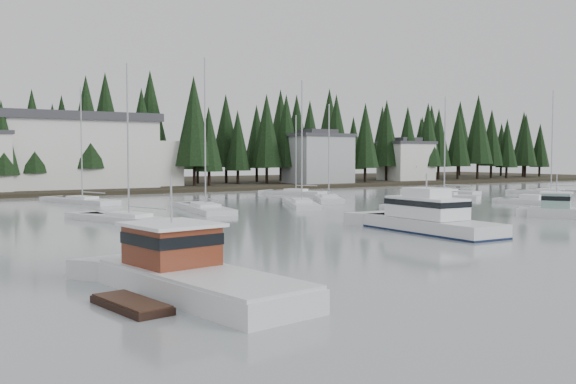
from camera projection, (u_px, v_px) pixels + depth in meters
name	position (u px, v px, depth m)	size (l,w,h in m)	color
far_shore_land	(79.00, 187.00, 108.57)	(240.00, 54.00, 1.00)	black
conifer_treeline	(97.00, 189.00, 99.21)	(200.00, 22.00, 20.00)	black
house_east_a	(318.00, 158.00, 110.95)	(10.60, 8.48, 9.25)	#999EA0
house_east_b	(406.00, 160.00, 124.18)	(9.54, 7.42, 8.25)	silver
harbor_inn	(83.00, 152.00, 94.23)	(29.50, 11.50, 10.90)	silver
lobster_boat_brown	(191.00, 280.00, 23.54)	(6.13, 10.36, 4.92)	silver
cabin_cruiser_center	(430.00, 222.00, 43.13)	(3.50, 10.74, 4.59)	silver
lobster_boat_teal	(570.00, 212.00, 53.29)	(6.06, 7.59, 4.08)	silver
sailboat_0	(82.00, 203.00, 69.97)	(5.80, 10.93, 13.14)	silver
sailboat_1	(206.00, 211.00, 59.36)	(4.36, 10.84, 14.72)	silver
sailboat_4	(329.00, 201.00, 72.71)	(6.50, 8.92, 11.55)	silver
sailboat_5	(296.00, 194.00, 85.84)	(6.15, 8.38, 11.14)	silver
sailboat_6	(129.00, 222.00, 49.37)	(6.09, 10.99, 12.71)	silver
sailboat_7	(302.00, 206.00, 65.26)	(6.80, 10.72, 13.33)	silver
sailboat_8	(444.00, 193.00, 87.60)	(4.96, 10.07, 13.78)	silver
sailboat_11	(444.00, 198.00, 77.44)	(6.07, 8.39, 11.13)	silver
sailboat_12	(551.00, 194.00, 85.73)	(4.87, 9.80, 14.46)	silver
runabout_1	(418.00, 210.00, 59.58)	(3.85, 6.38, 1.42)	silver
runabout_2	(532.00, 203.00, 68.57)	(3.73, 7.09, 1.42)	silver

